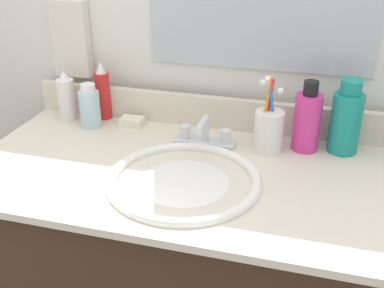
% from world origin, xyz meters
% --- Properties ---
extents(countertop, '(1.09, 0.54, 0.02)m').
position_xyz_m(countertop, '(0.00, 0.00, 0.79)').
color(countertop, beige).
rests_on(countertop, vanity_cabinet).
extents(backsplash, '(1.09, 0.02, 0.09)m').
position_xyz_m(backsplash, '(0.00, 0.26, 0.84)').
color(backsplash, beige).
rests_on(backsplash, countertop).
extents(back_wall, '(2.19, 0.04, 1.30)m').
position_xyz_m(back_wall, '(0.00, 0.32, 0.65)').
color(back_wall, silver).
rests_on(back_wall, ground_plane).
extents(hand_towel, '(0.11, 0.04, 0.22)m').
position_xyz_m(hand_towel, '(-0.44, 0.28, 1.02)').
color(hand_towel, silver).
extents(sink_basin, '(0.36, 0.36, 0.11)m').
position_xyz_m(sink_basin, '(-0.01, -0.06, 0.77)').
color(sink_basin, white).
rests_on(sink_basin, countertop).
extents(faucet, '(0.16, 0.10, 0.08)m').
position_xyz_m(faucet, '(-0.01, 0.14, 0.83)').
color(faucet, silver).
rests_on(faucet, countertop).
extents(bottle_lotion_white, '(0.05, 0.05, 0.15)m').
position_xyz_m(bottle_lotion_white, '(-0.44, 0.20, 0.87)').
color(bottle_lotion_white, white).
rests_on(bottle_lotion_white, countertop).
extents(bottle_gel_clear, '(0.06, 0.06, 0.13)m').
position_xyz_m(bottle_gel_clear, '(-0.35, 0.17, 0.86)').
color(bottle_gel_clear, silver).
rests_on(bottle_gel_clear, countertop).
extents(bottle_spray_red, '(0.04, 0.04, 0.17)m').
position_xyz_m(bottle_spray_red, '(-0.34, 0.24, 0.88)').
color(bottle_spray_red, red).
rests_on(bottle_spray_red, countertop).
extents(bottle_soap_pink, '(0.07, 0.07, 0.18)m').
position_xyz_m(bottle_soap_pink, '(0.25, 0.19, 0.88)').
color(bottle_soap_pink, '#D8338C').
rests_on(bottle_soap_pink, countertop).
extents(bottle_mouthwash_teal, '(0.08, 0.08, 0.19)m').
position_xyz_m(bottle_mouthwash_teal, '(0.34, 0.20, 0.89)').
color(bottle_mouthwash_teal, teal).
rests_on(bottle_mouthwash_teal, countertop).
extents(cup_white_ceramic, '(0.07, 0.07, 0.19)m').
position_xyz_m(cup_white_ceramic, '(0.16, 0.15, 0.86)').
color(cup_white_ceramic, white).
rests_on(cup_white_ceramic, countertop).
extents(soap_bar, '(0.06, 0.04, 0.02)m').
position_xyz_m(soap_bar, '(-0.24, 0.21, 0.81)').
color(soap_bar, white).
rests_on(soap_bar, countertop).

